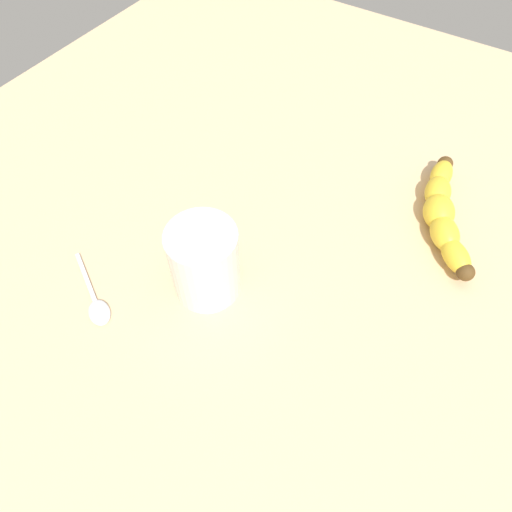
% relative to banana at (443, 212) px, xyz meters
% --- Properties ---
extents(wooden_tabletop, '(1.20, 1.20, 0.03)m').
position_rel_banana_xyz_m(wooden_tabletop, '(0.13, -0.14, -0.03)').
color(wooden_tabletop, '#DAB588').
rests_on(wooden_tabletop, ground).
extents(banana, '(0.19, 0.11, 0.04)m').
position_rel_banana_xyz_m(banana, '(0.00, 0.00, 0.00)').
color(banana, yellow).
rests_on(banana, wooden_tabletop).
extents(smoothie_glass, '(0.08, 0.08, 0.10)m').
position_rel_banana_xyz_m(smoothie_glass, '(0.25, -0.20, 0.03)').
color(smoothie_glass, silver).
rests_on(smoothie_glass, wooden_tabletop).
extents(teaspoon, '(0.07, 0.10, 0.01)m').
position_rel_banana_xyz_m(teaspoon, '(0.34, -0.29, -0.02)').
color(teaspoon, silver).
rests_on(teaspoon, wooden_tabletop).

